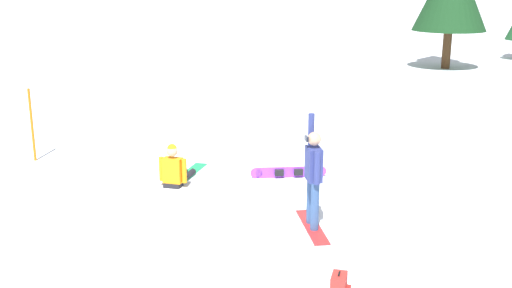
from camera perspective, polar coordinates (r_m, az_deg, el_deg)
The scene contains 5 objects.
ground_plane at distance 11.40m, azimuth -6.69°, elevation -7.35°, with size 800.00×800.00×0.00m, color silver.
snowboarder_foreground at distance 10.87m, azimuth 5.35°, elevation -3.01°, with size 1.04×1.51×2.04m.
snowboarder_midground at distance 13.39m, azimuth -7.41°, elevation -2.38°, with size 0.65×1.86×0.95m.
loose_snowboard_near_left at distance 13.75m, azimuth 3.05°, elevation -2.64°, with size 1.55×0.86×0.26m.
trail_marker_pole at distance 15.77m, azimuth -20.08°, elevation 1.67°, with size 0.06×0.06×1.79m, color orange.
Camera 1 is at (5.20, -9.14, 4.40)m, focal length 43.08 mm.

